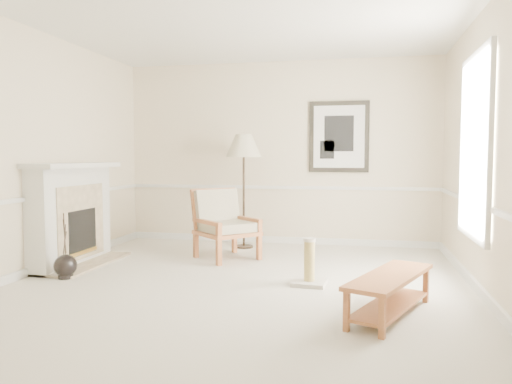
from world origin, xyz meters
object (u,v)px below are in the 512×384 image
at_px(bench, 390,288).
at_px(armchair, 223,221).
at_px(scratching_post, 309,270).
at_px(floor_lamp, 244,149).
at_px(floor_vase, 65,266).

bearing_deg(bench, armchair, 134.60).
distance_m(bench, scratching_post, 1.22).
distance_m(armchair, scratching_post, 1.84).
height_order(armchair, floor_lamp, floor_lamp).
height_order(floor_lamp, scratching_post, floor_lamp).
height_order(floor_vase, floor_lamp, floor_lamp).
bearing_deg(armchair, floor_lamp, 35.69).
xyz_separation_m(armchair, scratching_post, (1.32, -1.23, -0.35)).
distance_m(floor_vase, armchair, 2.13).
xyz_separation_m(floor_lamp, bench, (2.01, -2.94, -1.26)).
relative_size(floor_vase, scratching_post, 1.48).
relative_size(floor_vase, floor_lamp, 0.44).
bearing_deg(floor_lamp, bench, -55.62).
xyz_separation_m(floor_vase, bench, (3.55, -0.61, 0.11)).
relative_size(armchair, scratching_post, 2.04).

